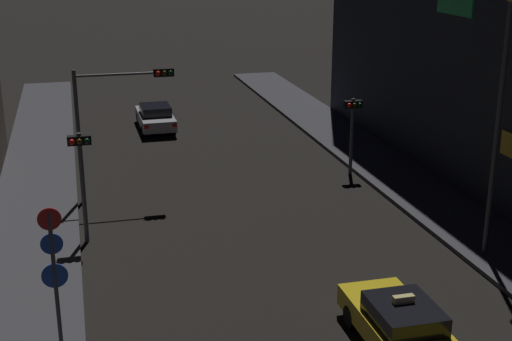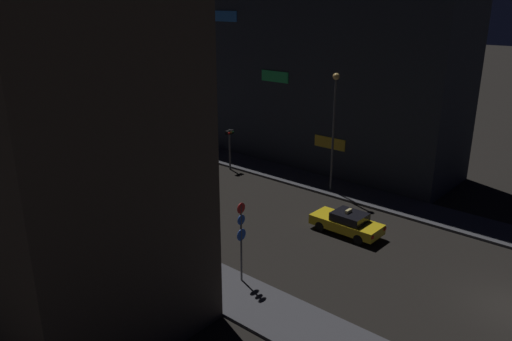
{
  "view_description": "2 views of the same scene",
  "coord_description": "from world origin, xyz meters",
  "px_view_note": "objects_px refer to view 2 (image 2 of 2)",
  "views": [
    {
      "loc": [
        -5.97,
        -4.77,
        10.24
      ],
      "look_at": [
        -0.41,
        16.69,
        3.01
      ],
      "focal_mm": 50.13,
      "sensor_mm": 36.0,
      "label": 1
    },
    {
      "loc": [
        -23.07,
        -4.16,
        13.71
      ],
      "look_at": [
        0.18,
        16.12,
        3.15
      ],
      "focal_mm": 35.06,
      "sensor_mm": 36.0,
      "label": 2
    }
  ],
  "objects_px": {
    "traffic_light_overhead": "(129,154)",
    "traffic_light_left_kerb": "(151,189)",
    "far_car": "(85,158)",
    "taxi": "(347,223)",
    "street_lamp_near_block": "(334,116)",
    "traffic_light_right_kerb": "(230,141)",
    "sign_pole_left": "(241,235)"
  },
  "relations": [
    {
      "from": "sign_pole_left",
      "to": "traffic_light_right_kerb",
      "type": "bearing_deg",
      "value": 45.7
    },
    {
      "from": "taxi",
      "to": "street_lamp_near_block",
      "type": "xyz_separation_m",
      "value": [
        5.32,
        4.65,
        5.1
      ]
    },
    {
      "from": "taxi",
      "to": "traffic_light_right_kerb",
      "type": "xyz_separation_m",
      "value": [
        4.21,
        14.02,
        1.79
      ]
    },
    {
      "from": "traffic_light_left_kerb",
      "to": "street_lamp_near_block",
      "type": "bearing_deg",
      "value": -19.38
    },
    {
      "from": "traffic_light_left_kerb",
      "to": "sign_pole_left",
      "type": "height_order",
      "value": "sign_pole_left"
    },
    {
      "from": "taxi",
      "to": "traffic_light_left_kerb",
      "type": "relative_size",
      "value": 1.12
    },
    {
      "from": "traffic_light_overhead",
      "to": "traffic_light_right_kerb",
      "type": "bearing_deg",
      "value": 3.33
    },
    {
      "from": "far_car",
      "to": "sign_pole_left",
      "type": "bearing_deg",
      "value": -102.31
    },
    {
      "from": "far_car",
      "to": "street_lamp_near_block",
      "type": "xyz_separation_m",
      "value": [
        8.72,
        -19.58,
        5.1
      ]
    },
    {
      "from": "traffic_light_right_kerb",
      "to": "taxi",
      "type": "bearing_deg",
      "value": -106.73
    },
    {
      "from": "taxi",
      "to": "traffic_light_right_kerb",
      "type": "distance_m",
      "value": 14.75
    },
    {
      "from": "far_car",
      "to": "traffic_light_overhead",
      "type": "distance_m",
      "value": 11.6
    },
    {
      "from": "traffic_light_left_kerb",
      "to": "street_lamp_near_block",
      "type": "relative_size",
      "value": 0.46
    },
    {
      "from": "traffic_light_overhead",
      "to": "sign_pole_left",
      "type": "bearing_deg",
      "value": -100.4
    },
    {
      "from": "taxi",
      "to": "far_car",
      "type": "distance_m",
      "value": 24.46
    },
    {
      "from": "taxi",
      "to": "traffic_light_left_kerb",
      "type": "xyz_separation_m",
      "value": [
        -7.65,
        9.21,
        2.1
      ]
    },
    {
      "from": "traffic_light_right_kerb",
      "to": "far_car",
      "type": "bearing_deg",
      "value": 126.73
    },
    {
      "from": "far_car",
      "to": "traffic_light_overhead",
      "type": "relative_size",
      "value": 0.83
    },
    {
      "from": "taxi",
      "to": "street_lamp_near_block",
      "type": "height_order",
      "value": "street_lamp_near_block"
    },
    {
      "from": "traffic_light_right_kerb",
      "to": "sign_pole_left",
      "type": "height_order",
      "value": "sign_pole_left"
    },
    {
      "from": "traffic_light_left_kerb",
      "to": "sign_pole_left",
      "type": "distance_m",
      "value": 8.22
    },
    {
      "from": "traffic_light_overhead",
      "to": "street_lamp_near_block",
      "type": "xyz_separation_m",
      "value": [
        11.51,
        -8.77,
        1.94
      ]
    },
    {
      "from": "far_car",
      "to": "traffic_light_left_kerb",
      "type": "relative_size",
      "value": 1.12
    },
    {
      "from": "far_car",
      "to": "traffic_light_left_kerb",
      "type": "xyz_separation_m",
      "value": [
        -4.25,
        -15.01,
        2.1
      ]
    },
    {
      "from": "traffic_light_left_kerb",
      "to": "sign_pole_left",
      "type": "relative_size",
      "value": 0.94
    },
    {
      "from": "traffic_light_right_kerb",
      "to": "sign_pole_left",
      "type": "relative_size",
      "value": 0.82
    },
    {
      "from": "traffic_light_right_kerb",
      "to": "street_lamp_near_block",
      "type": "relative_size",
      "value": 0.4
    },
    {
      "from": "street_lamp_near_block",
      "to": "traffic_light_right_kerb",
      "type": "bearing_deg",
      "value": 96.75
    },
    {
      "from": "sign_pole_left",
      "to": "street_lamp_near_block",
      "type": "distance_m",
      "value": 14.59
    },
    {
      "from": "traffic_light_overhead",
      "to": "traffic_light_left_kerb",
      "type": "xyz_separation_m",
      "value": [
        -1.46,
        -4.21,
        -1.06
      ]
    },
    {
      "from": "traffic_light_left_kerb",
      "to": "street_lamp_near_block",
      "type": "distance_m",
      "value": 14.08
    },
    {
      "from": "traffic_light_left_kerb",
      "to": "sign_pole_left",
      "type": "xyz_separation_m",
      "value": [
        -0.81,
        -8.18,
        -0.13
      ]
    }
  ]
}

